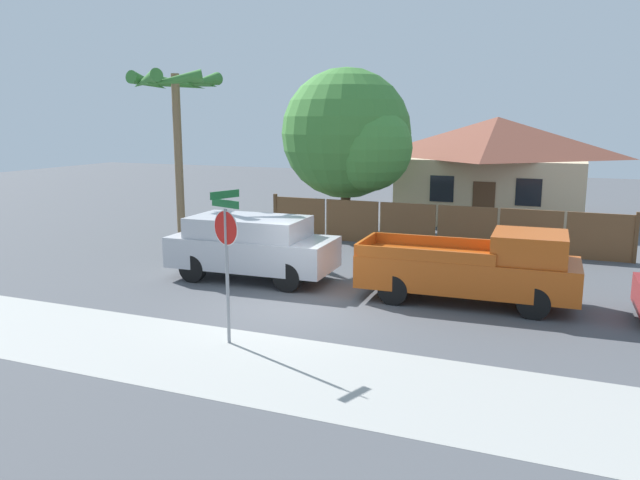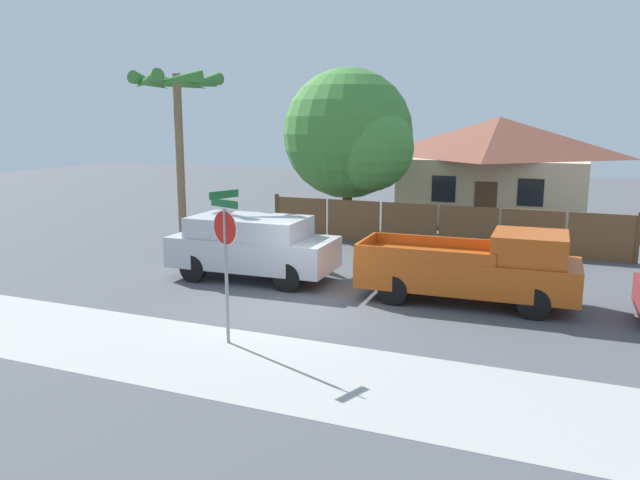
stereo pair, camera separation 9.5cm
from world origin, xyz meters
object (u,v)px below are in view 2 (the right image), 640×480
at_px(oak_tree, 352,137).
at_px(palm_tree, 177,97).
at_px(house, 498,166).
at_px(red_suv, 252,245).
at_px(orange_pickup, 477,268).
at_px(stop_sign, 225,242).

relative_size(oak_tree, palm_tree, 1.07).
distance_m(house, palm_tree, 15.06).
bearing_deg(oak_tree, red_suv, -90.72).
bearing_deg(orange_pickup, palm_tree, 163.34).
bearing_deg(house, oak_tree, -128.25).
distance_m(house, orange_pickup, 14.40).
xyz_separation_m(palm_tree, red_suv, (4.30, -2.76, -4.28)).
bearing_deg(house, orange_pickup, -84.67).
bearing_deg(red_suv, stop_sign, -68.98).
height_order(red_suv, orange_pickup, orange_pickup).
height_order(house, red_suv, house).
xyz_separation_m(house, red_suv, (-4.98, -14.27, -1.41)).
xyz_separation_m(house, palm_tree, (-9.28, -11.51, 2.87)).
relative_size(oak_tree, orange_pickup, 1.21).
bearing_deg(red_suv, house, 68.64).
relative_size(palm_tree, stop_sign, 1.94).
bearing_deg(oak_tree, stop_sign, -81.38).
distance_m(red_suv, orange_pickup, 6.31).
distance_m(oak_tree, palm_tree, 7.06).
bearing_deg(orange_pickup, red_suv, 177.96).
bearing_deg(red_suv, oak_tree, 87.15).
height_order(oak_tree, orange_pickup, oak_tree).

